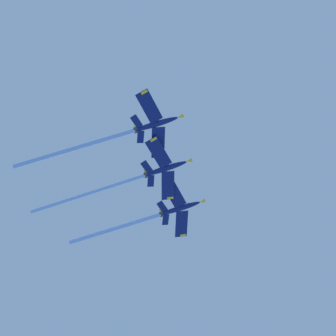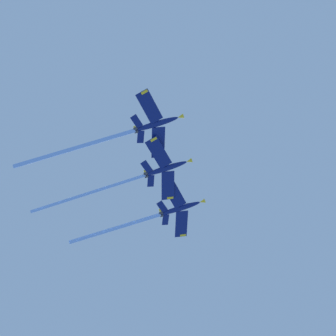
# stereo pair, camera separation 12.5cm
# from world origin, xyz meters

# --- Properties ---
(jet_inner_left) EXTENTS (31.73, 28.43, 10.05)m
(jet_inner_left) POSITION_xyz_m (-30.92, -1.51, 121.88)
(jet_inner_left) COLOR navy
(jet_centre) EXTENTS (36.40, 30.98, 10.81)m
(jet_centre) POSITION_xyz_m (-22.88, -12.92, 121.14)
(jet_centre) COLOR navy
(jet_inner_right) EXTENTS (35.90, 31.78, 12.21)m
(jet_inner_right) POSITION_xyz_m (-16.43, -24.45, 121.91)
(jet_inner_right) COLOR navy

